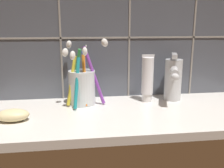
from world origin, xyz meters
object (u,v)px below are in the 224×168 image
(soap_bar, at_px, (13,115))
(toothpaste_tube, at_px, (147,79))
(toothbrush_cup, at_px, (82,85))
(sink_faucet, at_px, (173,78))

(soap_bar, bearing_deg, toothpaste_tube, 17.19)
(toothbrush_cup, bearing_deg, toothpaste_tube, 0.10)
(toothbrush_cup, xyz_separation_m, toothpaste_tube, (0.18, 0.00, 0.01))
(toothpaste_tube, bearing_deg, soap_bar, -162.81)
(toothbrush_cup, distance_m, soap_bar, 0.20)
(toothbrush_cup, distance_m, toothpaste_tube, 0.18)
(toothbrush_cup, distance_m, sink_faucet, 0.26)
(toothpaste_tube, height_order, sink_faucet, same)
(soap_bar, bearing_deg, toothbrush_cup, 33.59)
(toothbrush_cup, height_order, soap_bar, toothbrush_cup)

